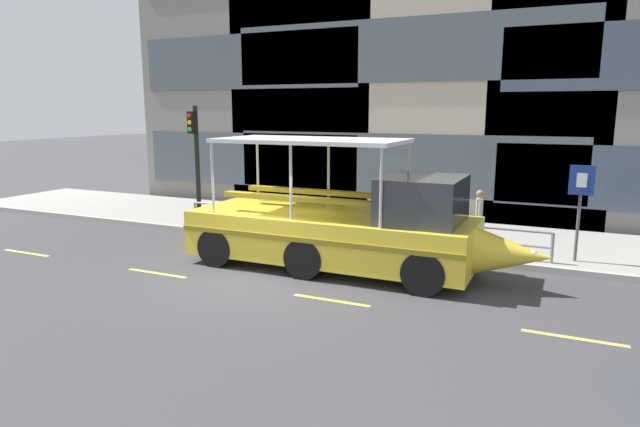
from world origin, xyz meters
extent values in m
plane|color=#3D3D3F|center=(0.00, 0.00, 0.00)|extent=(120.00, 120.00, 0.00)
cube|color=#99968E|center=(0.00, 5.60, 0.09)|extent=(32.00, 4.80, 0.18)
cube|color=#B2ADA3|center=(0.00, 3.11, 0.09)|extent=(32.00, 0.18, 0.18)
cube|color=#DBD64C|center=(-7.20, -1.03, 0.00)|extent=(1.80, 0.12, 0.01)
cube|color=#DBD64C|center=(-2.40, -1.03, 0.00)|extent=(1.80, 0.12, 0.01)
cube|color=#DBD64C|center=(2.40, -1.03, 0.00)|extent=(1.80, 0.12, 0.01)
cube|color=#DBD64C|center=(7.20, -1.03, 0.00)|extent=(1.80, 0.12, 0.01)
cube|color=#4C5660|center=(-5.58, 8.37, 2.00)|extent=(9.96, 0.06, 2.20)
cube|color=#4C5660|center=(-5.58, 8.37, 5.99)|extent=(9.96, 0.06, 2.20)
cube|color=#4C5660|center=(0.91, 8.37, 2.06)|extent=(13.20, 0.06, 2.26)
cube|color=#4C5660|center=(0.91, 8.37, 6.17)|extent=(13.20, 0.06, 2.26)
cylinder|color=gray|center=(1.03, 3.45, 0.97)|extent=(11.22, 0.07, 0.07)
cylinder|color=gray|center=(1.03, 3.45, 0.58)|extent=(11.22, 0.06, 0.06)
cylinder|color=gray|center=(-4.59, 3.45, 0.58)|extent=(0.09, 0.09, 0.79)
cylinder|color=gray|center=(-2.34, 3.45, 0.58)|extent=(0.09, 0.09, 0.79)
cylinder|color=gray|center=(-0.10, 3.45, 0.58)|extent=(0.09, 0.09, 0.79)
cylinder|color=gray|center=(2.15, 3.45, 0.58)|extent=(0.09, 0.09, 0.79)
cylinder|color=gray|center=(4.39, 3.45, 0.58)|extent=(0.09, 0.09, 0.79)
cylinder|color=gray|center=(6.64, 3.45, 0.58)|extent=(0.09, 0.09, 0.79)
cylinder|color=black|center=(-4.58, 3.67, 2.19)|extent=(0.16, 0.16, 4.02)
cube|color=black|center=(-4.58, 3.47, 3.65)|extent=(0.24, 0.20, 0.72)
sphere|color=red|center=(-4.58, 3.36, 3.87)|extent=(0.14, 0.14, 0.14)
sphere|color=gold|center=(-4.58, 3.36, 3.65)|extent=(0.14, 0.14, 0.14)
sphere|color=green|center=(-4.58, 3.36, 3.43)|extent=(0.14, 0.14, 0.14)
cylinder|color=#4C4F54|center=(7.19, 3.93, 1.42)|extent=(0.08, 0.08, 2.48)
cube|color=navy|center=(7.19, 3.88, 2.31)|extent=(0.60, 0.04, 0.76)
cube|color=white|center=(7.19, 3.86, 2.31)|extent=(0.24, 0.01, 0.36)
cube|color=yellow|center=(1.36, 1.30, 0.85)|extent=(7.37, 2.56, 1.15)
cone|color=yellow|center=(5.87, 1.30, 0.85)|extent=(1.66, 1.09, 1.09)
cylinder|color=yellow|center=(-2.32, 1.30, 0.85)|extent=(0.37, 1.09, 1.09)
cube|color=olive|center=(1.36, 0.01, 0.99)|extent=(7.37, 0.04, 0.12)
sphere|color=white|center=(6.29, 1.30, 0.90)|extent=(0.22, 0.22, 0.22)
cube|color=#33383D|center=(3.76, 1.30, 1.97)|extent=(1.84, 2.15, 1.09)
cube|color=silver|center=(0.81, 1.30, 3.29)|extent=(4.79, 2.35, 0.10)
cylinder|color=#B2B2B7|center=(3.08, 2.43, 2.33)|extent=(0.07, 0.07, 1.82)
cylinder|color=#B2B2B7|center=(3.08, 0.18, 2.33)|extent=(0.07, 0.07, 1.82)
cylinder|color=#B2B2B7|center=(0.81, 2.43, 2.33)|extent=(0.07, 0.07, 1.82)
cylinder|color=#B2B2B7|center=(0.81, 0.18, 2.33)|extent=(0.07, 0.07, 1.82)
cylinder|color=#B2B2B7|center=(-1.47, 2.43, 2.33)|extent=(0.07, 0.07, 1.82)
cylinder|color=#B2B2B7|center=(-1.47, 0.18, 2.33)|extent=(0.07, 0.07, 1.82)
cube|color=olive|center=(0.81, 1.92, 1.87)|extent=(4.41, 0.28, 0.12)
cube|color=olive|center=(0.81, 0.69, 1.87)|extent=(4.41, 0.28, 0.12)
cylinder|color=black|center=(4.12, 2.48, 0.50)|extent=(1.00, 0.28, 1.00)
cylinder|color=black|center=(4.12, 0.13, 0.50)|extent=(1.00, 0.28, 1.00)
cylinder|color=black|center=(1.18, 2.48, 0.50)|extent=(1.00, 0.28, 1.00)
cylinder|color=black|center=(1.18, 0.13, 0.50)|extent=(1.00, 0.28, 1.00)
cylinder|color=black|center=(-1.40, 2.48, 0.50)|extent=(1.00, 0.28, 1.00)
cylinder|color=black|center=(-1.40, 0.13, 0.50)|extent=(1.00, 0.28, 1.00)
cylinder|color=#47423D|center=(4.65, 4.37, 0.59)|extent=(0.10, 0.10, 0.82)
cylinder|color=#47423D|center=(4.61, 4.53, 0.59)|extent=(0.10, 0.10, 0.82)
cube|color=#B7B2A8|center=(4.63, 4.45, 1.29)|extent=(0.24, 0.34, 0.58)
cylinder|color=#B7B2A8|center=(4.67, 4.26, 1.26)|extent=(0.07, 0.07, 0.52)
cylinder|color=#B7B2A8|center=(4.58, 4.65, 1.26)|extent=(0.07, 0.07, 0.52)
sphere|color=#936B4C|center=(4.63, 4.45, 1.72)|extent=(0.23, 0.23, 0.23)
cylinder|color=black|center=(1.76, 4.77, 0.57)|extent=(0.10, 0.10, 0.78)
cylinder|color=black|center=(1.70, 4.91, 0.57)|extent=(0.10, 0.10, 0.78)
cube|color=maroon|center=(1.73, 4.84, 1.23)|extent=(0.27, 0.34, 0.55)
cylinder|color=maroon|center=(1.81, 4.67, 1.20)|extent=(0.07, 0.07, 0.49)
cylinder|color=maroon|center=(1.65, 5.02, 1.20)|extent=(0.07, 0.07, 0.49)
sphere|color=#936B4C|center=(1.73, 4.84, 1.63)|extent=(0.21, 0.21, 0.21)
camera|label=1|loc=(6.90, -11.44, 4.09)|focal=30.83mm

